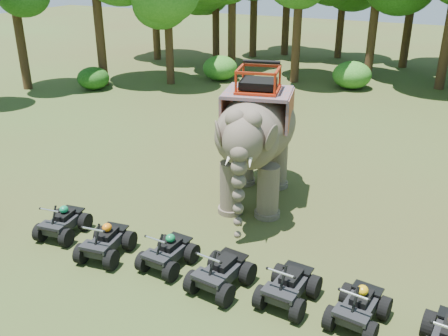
{
  "coord_description": "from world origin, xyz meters",
  "views": [
    {
      "loc": [
        6.21,
        -11.38,
        7.97
      ],
      "look_at": [
        0.0,
        1.2,
        1.9
      ],
      "focal_mm": 40.0,
      "sensor_mm": 36.0,
      "label": 1
    }
  ],
  "objects_px": {
    "atv_0": "(62,218)",
    "atv_4": "(289,281)",
    "atv_3": "(221,267)",
    "atv_5": "(359,302)",
    "elephant": "(256,135)",
    "atv_2": "(168,248)",
    "atv_1": "(105,238)"
  },
  "relations": [
    {
      "from": "atv_2",
      "to": "atv_5",
      "type": "relative_size",
      "value": 0.97
    },
    {
      "from": "elephant",
      "to": "atv_1",
      "type": "xyz_separation_m",
      "value": [
        -2.38,
        -5.21,
        -1.76
      ]
    },
    {
      "from": "atv_0",
      "to": "atv_1",
      "type": "xyz_separation_m",
      "value": [
        1.9,
        -0.34,
        0.02
      ]
    },
    {
      "from": "atv_0",
      "to": "atv_5",
      "type": "relative_size",
      "value": 0.97
    },
    {
      "from": "atv_1",
      "to": "atv_3",
      "type": "relative_size",
      "value": 0.96
    },
    {
      "from": "elephant",
      "to": "atv_2",
      "type": "distance_m",
      "value": 5.2
    },
    {
      "from": "elephant",
      "to": "atv_4",
      "type": "xyz_separation_m",
      "value": [
        2.96,
        -4.86,
        -1.75
      ]
    },
    {
      "from": "elephant",
      "to": "atv_0",
      "type": "distance_m",
      "value": 6.72
    },
    {
      "from": "atv_0",
      "to": "atv_1",
      "type": "height_order",
      "value": "atv_1"
    },
    {
      "from": "atv_5",
      "to": "atv_1",
      "type": "bearing_deg",
      "value": -170.09
    },
    {
      "from": "atv_3",
      "to": "atv_5",
      "type": "height_order",
      "value": "atv_3"
    },
    {
      "from": "elephant",
      "to": "atv_2",
      "type": "bearing_deg",
      "value": -109.37
    },
    {
      "from": "atv_4",
      "to": "atv_3",
      "type": "bearing_deg",
      "value": -168.27
    },
    {
      "from": "atv_0",
      "to": "atv_4",
      "type": "distance_m",
      "value": 7.23
    },
    {
      "from": "atv_1",
      "to": "atv_4",
      "type": "height_order",
      "value": "atv_4"
    },
    {
      "from": "atv_0",
      "to": "atv_3",
      "type": "bearing_deg",
      "value": -9.68
    },
    {
      "from": "elephant",
      "to": "atv_1",
      "type": "relative_size",
      "value": 3.51
    },
    {
      "from": "atv_1",
      "to": "atv_0",
      "type": "bearing_deg",
      "value": 162.32
    },
    {
      "from": "elephant",
      "to": "atv_2",
      "type": "height_order",
      "value": "elephant"
    },
    {
      "from": "atv_0",
      "to": "atv_3",
      "type": "height_order",
      "value": "atv_3"
    },
    {
      "from": "atv_2",
      "to": "atv_4",
      "type": "xyz_separation_m",
      "value": [
        3.47,
        0.01,
        0.03
      ]
    },
    {
      "from": "elephant",
      "to": "atv_5",
      "type": "height_order",
      "value": "elephant"
    },
    {
      "from": "elephant",
      "to": "atv_3",
      "type": "xyz_separation_m",
      "value": [
        1.21,
        -5.08,
        -1.73
      ]
    },
    {
      "from": "atv_2",
      "to": "atv_3",
      "type": "relative_size",
      "value": 0.93
    },
    {
      "from": "atv_5",
      "to": "atv_3",
      "type": "bearing_deg",
      "value": -169.47
    },
    {
      "from": "atv_2",
      "to": "atv_4",
      "type": "relative_size",
      "value": 0.95
    },
    {
      "from": "atv_2",
      "to": "atv_1",
      "type": "bearing_deg",
      "value": -165.43
    },
    {
      "from": "atv_3",
      "to": "atv_5",
      "type": "bearing_deg",
      "value": 9.9
    },
    {
      "from": "atv_3",
      "to": "atv_4",
      "type": "height_order",
      "value": "atv_3"
    },
    {
      "from": "atv_0",
      "to": "atv_2",
      "type": "distance_m",
      "value": 3.76
    },
    {
      "from": "atv_0",
      "to": "atv_1",
      "type": "bearing_deg",
      "value": -17.56
    },
    {
      "from": "atv_1",
      "to": "atv_5",
      "type": "distance_m",
      "value": 7.06
    }
  ]
}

